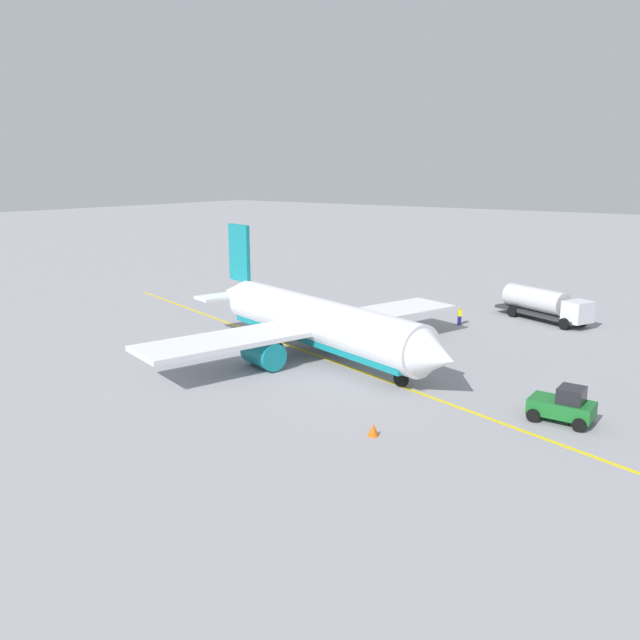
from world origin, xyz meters
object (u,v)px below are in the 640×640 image
pushback_tug (563,406)px  safety_cone_nose (373,430)px  refueling_worker (460,316)px  airplane (316,323)px  fuel_tanker (544,304)px

pushback_tug → safety_cone_nose: pushback_tug is taller
refueling_worker → safety_cone_nose: bearing=-74.5°
pushback_tug → airplane: bearing=172.8°
fuel_tanker → refueling_worker: size_ratio=6.04×
airplane → pushback_tug: size_ratio=7.98×
airplane → fuel_tanker: bearing=65.6°
pushback_tug → safety_cone_nose: bearing=-132.8°
airplane → safety_cone_nose: bearing=-41.8°
safety_cone_nose → pushback_tug: bearing=47.2°
safety_cone_nose → airplane: bearing=138.2°
airplane → fuel_tanker: size_ratio=2.83×
fuel_tanker → pushback_tug: 27.46m
fuel_tanker → refueling_worker: bearing=-132.7°
airplane → safety_cone_nose: (12.30, -11.01, -2.31)m
safety_cone_nose → refueling_worker: bearing=105.5°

